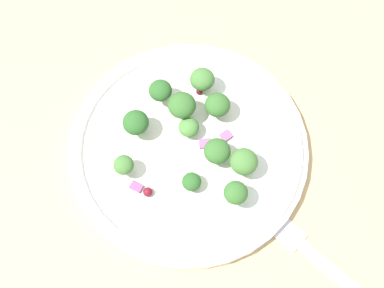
{
  "coord_description": "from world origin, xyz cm",
  "views": [
    {
      "loc": [
        13.02,
        -18.28,
        52.45
      ],
      "look_at": [
        0.48,
        -2.44,
        2.7
      ],
      "focal_mm": 48.9,
      "sensor_mm": 36.0,
      "label": 1
    }
  ],
  "objects": [
    {
      "name": "broccoli_floret_5",
      "position": [
        -2.78,
        -0.06,
        3.62
      ],
      "size": [
        2.94,
        2.94,
        2.98
      ],
      "color": "#ADD18E",
      "rests_on": "plate"
    },
    {
      "name": "cranberry_2",
      "position": [
        -5.85,
        -3.96,
        2.1
      ],
      "size": [
        0.99,
        0.99,
        0.99
      ],
      "primitive_type": "sphere",
      "color": "maroon",
      "rests_on": "plate"
    },
    {
      "name": "broccoli_floret_10",
      "position": [
        2.94,
        -5.61,
        2.47
      ],
      "size": [
        1.95,
        1.95,
        1.97
      ],
      "color": "#8EB77A",
      "rests_on": "plate"
    },
    {
      "name": "broccoli_floret_3",
      "position": [
        3.08,
        -1.61,
        3.08
      ],
      "size": [
        2.74,
        2.74,
        2.78
      ],
      "color": "#ADD18E",
      "rests_on": "plate"
    },
    {
      "name": "cranberry_1",
      "position": [
        -2.99,
        3.26,
        1.67
      ],
      "size": [
        0.74,
        0.74,
        0.74
      ],
      "primitive_type": "sphere",
      "color": "maroon",
      "rests_on": "plate"
    },
    {
      "name": "broccoli_floret_2",
      "position": [
        -5.35,
        -4.42,
        3.42
      ],
      "size": [
        2.74,
        2.74,
        2.77
      ],
      "color": "#9EC684",
      "rests_on": "plate"
    },
    {
      "name": "broccoli_floret_1",
      "position": [
        -5.71,
        0.31,
        3.48
      ],
      "size": [
        2.48,
        2.48,
        2.51
      ],
      "color": "#8EB77A",
      "rests_on": "plate"
    },
    {
      "name": "fork",
      "position": [
        19.6,
        -3.65,
        0.25
      ],
      "size": [
        18.68,
        2.96,
        0.5
      ],
      "color": "silver",
      "rests_on": "ground_plane"
    },
    {
      "name": "broccoli_floret_0",
      "position": [
        7.2,
        -4.03,
        3.28
      ],
      "size": [
        2.41,
        2.41,
        2.44
      ],
      "color": "#8EB77A",
      "rests_on": "plate"
    },
    {
      "name": "broccoli_floret_4",
      "position": [
        -3.14,
        3.9,
        3.27
      ],
      "size": [
        2.66,
        2.66,
        2.69
      ],
      "color": "#9EC684",
      "rests_on": "plate"
    },
    {
      "name": "broccoli_floret_8",
      "position": [
        5.89,
        -0.88,
        3.18
      ],
      "size": [
        2.85,
        2.85,
        2.88
      ],
      "color": "#8EB77A",
      "rests_on": "plate"
    },
    {
      "name": "dressing_pool",
      "position": [
        0.48,
        -2.44,
        1.3
      ],
      "size": [
        14.73,
        14.73,
        0.2
      ],
      "primitive_type": "cylinder",
      "color": "white",
      "rests_on": "plate"
    },
    {
      "name": "onion_bit_2",
      "position": [
        -1.32,
        -9.3,
        1.58
      ],
      "size": [
        1.37,
        1.08,
        0.37
      ],
      "primitive_type": "cube",
      "rotation": [
        0.0,
        0.0,
        0.18
      ],
      "color": "#934C84",
      "rests_on": "plate"
    },
    {
      "name": "broccoli_floret_7",
      "position": [
        -0.97,
        -1.15,
        2.56
      ],
      "size": [
        2.16,
        2.16,
        2.19
      ],
      "color": "#9EC684",
      "rests_on": "plate"
    },
    {
      "name": "onion_bit_0",
      "position": [
        2.44,
        0.89,
        1.61
      ],
      "size": [
        1.24,
        1.3,
        0.31
      ],
      "primitive_type": "cube",
      "rotation": [
        0.0,
        0.0,
        2.88
      ],
      "color": "#A35B93",
      "rests_on": "plate"
    },
    {
      "name": "onion_bit_1",
      "position": [
        1.27,
        -1.2,
        1.58
      ],
      "size": [
        1.63,
        1.63,
        0.49
      ],
      "primitive_type": "cube",
      "rotation": [
        0.0,
        0.0,
        0.78
      ],
      "color": "#A35B93",
      "rests_on": "plate"
    },
    {
      "name": "plate",
      "position": [
        0.48,
        -2.44,
        0.86
      ],
      "size": [
        25.4,
        25.4,
        1.7
      ],
      "color": "white",
      "rests_on": "ground_plane"
    },
    {
      "name": "broccoli_floret_9",
      "position": [
        -3.37,
        -8.63,
        3.12
      ],
      "size": [
        2.08,
        2.08,
        2.1
      ],
      "color": "#8EB77A",
      "rests_on": "plate"
    },
    {
      "name": "cranberry_0",
      "position": [
        -0.13,
        -9.03,
        1.79
      ],
      "size": [
        0.99,
        0.99,
        0.99
      ],
      "primitive_type": "sphere",
      "color": "maroon",
      "rests_on": "plate"
    },
    {
      "name": "ground_plane",
      "position": [
        0.0,
        0.0,
        -1.0
      ],
      "size": [
        180.0,
        180.0,
        2.0
      ],
      "primitive_type": "cube",
      "color": "tan"
    },
    {
      "name": "broccoli_floret_6",
      "position": [
        -0.29,
        2.48,
        3.28
      ],
      "size": [
        2.7,
        2.7,
        2.74
      ],
      "color": "#8EB77A",
      "rests_on": "plate"
    }
  ]
}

